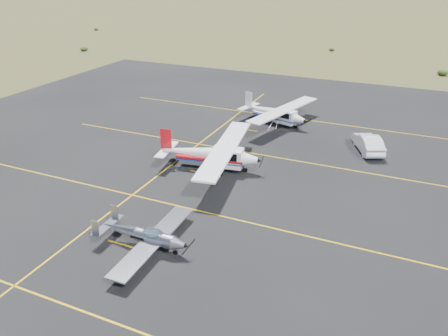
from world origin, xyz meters
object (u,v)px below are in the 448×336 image
Objects in this scene: aircraft_plain at (275,112)px; sedan at (368,143)px; aircraft_low_wing at (145,235)px; aircraft_cessna at (210,153)px.

sedan is (10.15, -3.74, -0.46)m from aircraft_plain.
aircraft_low_wing is 1.65× the size of sedan.
aircraft_plain is 2.30× the size of sedan.
aircraft_cessna is 1.12× the size of aircraft_plain.
aircraft_low_wing is 24.59m from aircraft_plain.
sedan is (11.55, 9.21, -0.60)m from aircraft_cessna.
aircraft_low_wing is 23.30m from sedan.
aircraft_cessna is at bearing -80.44° from aircraft_plain.
aircraft_cessna is 14.79m from sedan.
sedan is at bearing 28.98° from aircraft_cessna.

